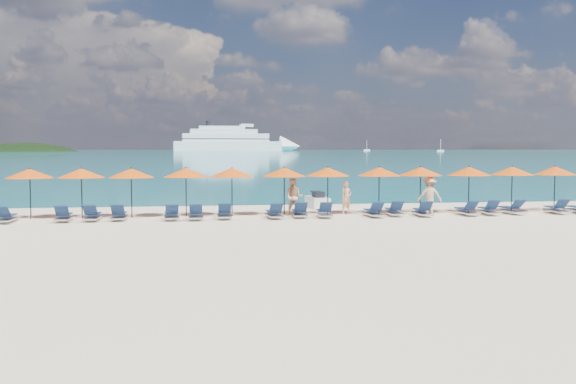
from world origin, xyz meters
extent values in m
plane|color=beige|center=(0.00, 0.00, 0.00)|extent=(1400.00, 1400.00, 0.00)
cube|color=#1FA9B2|center=(0.00, 660.00, 0.01)|extent=(1600.00, 1300.00, 0.01)
ellipsoid|color=black|center=(-150.00, 560.00, -35.00)|extent=(162.00, 126.00, 85.50)
cube|color=white|center=(26.89, 582.36, 4.59)|extent=(101.96, 25.53, 9.17)
cone|color=white|center=(87.27, 586.70, 4.59)|extent=(21.58, 21.58, 20.18)
cube|color=white|center=(25.06, 582.23, 12.84)|extent=(81.63, 21.34, 7.34)
cube|color=white|center=(23.23, 582.10, 18.35)|extent=(63.39, 18.21, 4.59)
cube|color=white|center=(21.40, 581.96, 22.02)|extent=(43.06, 14.02, 3.21)
cube|color=black|center=(25.06, 582.23, 11.47)|extent=(82.65, 21.59, 0.83)
cube|color=black|center=(25.06, 582.23, 14.68)|extent=(80.62, 21.08, 0.83)
cylinder|color=black|center=(8.77, 581.06, 25.69)|extent=(4.04, 4.04, 5.05)
cube|color=white|center=(193.80, 473.24, 0.75)|extent=(5.60, 1.87, 1.49)
cylinder|color=white|center=(193.80, 473.24, 5.60)|extent=(0.34, 0.34, 9.33)
cube|color=white|center=(162.69, 584.82, 0.80)|extent=(5.99, 2.00, 1.60)
cylinder|color=white|center=(162.69, 584.82, 5.99)|extent=(0.36, 0.36, 9.98)
cube|color=white|center=(2.34, 8.28, 0.29)|extent=(0.98, 2.37, 0.53)
cube|color=black|center=(2.35, 8.09, 0.68)|extent=(0.53, 0.99, 0.34)
cylinder|color=black|center=(2.31, 8.86, 0.83)|extent=(0.54, 0.08, 0.06)
imported|color=tan|center=(3.03, 4.59, 0.79)|extent=(0.68, 0.58, 1.58)
imported|color=tan|center=(0.46, 4.29, 0.87)|extent=(0.97, 0.78, 1.74)
imported|color=tan|center=(6.93, 4.04, 0.90)|extent=(1.25, 0.77, 1.79)
cylinder|color=black|center=(-11.28, 4.70, 1.10)|extent=(0.05, 0.05, 2.20)
cone|color=#E3500B|center=(-11.28, 4.70, 2.02)|extent=(2.10, 2.10, 0.42)
sphere|color=black|center=(-11.28, 4.70, 2.24)|extent=(0.08, 0.08, 0.08)
cylinder|color=black|center=(-9.09, 4.77, 1.10)|extent=(0.05, 0.05, 2.20)
cone|color=#E3500B|center=(-9.09, 4.77, 2.02)|extent=(2.10, 2.10, 0.42)
sphere|color=black|center=(-9.09, 4.77, 2.24)|extent=(0.08, 0.08, 0.08)
cylinder|color=black|center=(-6.89, 4.53, 1.10)|extent=(0.05, 0.05, 2.20)
cone|color=#E3500B|center=(-6.89, 4.53, 2.02)|extent=(2.10, 2.10, 0.42)
sphere|color=black|center=(-6.89, 4.53, 2.24)|extent=(0.08, 0.08, 0.08)
cylinder|color=black|center=(-4.47, 4.76, 1.10)|extent=(0.05, 0.05, 2.20)
cone|color=#E3500B|center=(-4.47, 4.76, 2.02)|extent=(2.10, 2.10, 0.42)
sphere|color=black|center=(-4.47, 4.76, 2.24)|extent=(0.08, 0.08, 0.08)
cylinder|color=black|center=(-2.37, 4.68, 1.10)|extent=(0.05, 0.05, 2.20)
cone|color=#E3500B|center=(-2.37, 4.68, 2.02)|extent=(2.10, 2.10, 0.42)
sphere|color=black|center=(-2.37, 4.68, 2.24)|extent=(0.08, 0.08, 0.08)
cylinder|color=black|center=(0.08, 4.74, 1.10)|extent=(0.05, 0.05, 2.20)
cone|color=#E3500B|center=(0.08, 4.74, 2.02)|extent=(2.10, 2.10, 0.42)
sphere|color=black|center=(0.08, 4.74, 2.24)|extent=(0.08, 0.08, 0.08)
cylinder|color=black|center=(2.16, 4.77, 1.10)|extent=(0.05, 0.05, 2.20)
cone|color=#E3500B|center=(2.16, 4.77, 2.02)|extent=(2.10, 2.10, 0.42)
sphere|color=black|center=(2.16, 4.77, 2.24)|extent=(0.08, 0.08, 0.08)
cylinder|color=black|center=(4.65, 4.69, 1.10)|extent=(0.05, 0.05, 2.20)
cone|color=#E3500B|center=(4.65, 4.69, 2.02)|extent=(2.10, 2.10, 0.42)
sphere|color=black|center=(4.65, 4.69, 2.24)|extent=(0.08, 0.08, 0.08)
cylinder|color=black|center=(6.71, 4.70, 1.10)|extent=(0.05, 0.05, 2.20)
cone|color=#E3500B|center=(6.71, 4.70, 2.02)|extent=(2.10, 2.10, 0.42)
sphere|color=black|center=(6.71, 4.70, 2.24)|extent=(0.08, 0.08, 0.08)
cylinder|color=black|center=(9.13, 4.60, 1.10)|extent=(0.05, 0.05, 2.20)
cone|color=#E3500B|center=(9.13, 4.60, 2.02)|extent=(2.10, 2.10, 0.42)
sphere|color=black|center=(9.13, 4.60, 2.24)|extent=(0.08, 0.08, 0.08)
cylinder|color=black|center=(11.39, 4.66, 1.10)|extent=(0.05, 0.05, 2.20)
cone|color=#E3500B|center=(11.39, 4.66, 2.02)|extent=(2.10, 2.10, 0.42)
sphere|color=black|center=(11.39, 4.66, 2.24)|extent=(0.08, 0.08, 0.08)
cylinder|color=black|center=(13.62, 4.60, 1.10)|extent=(0.05, 0.05, 2.20)
cone|color=#E3500B|center=(13.62, 4.60, 2.02)|extent=(2.10, 2.10, 0.42)
sphere|color=black|center=(13.62, 4.60, 2.24)|extent=(0.08, 0.08, 0.08)
cube|color=silver|center=(-11.94, 3.32, 0.14)|extent=(0.65, 1.71, 0.06)
cube|color=#132647|center=(-11.95, 3.57, 0.30)|extent=(0.57, 1.11, 0.04)
cube|color=#132647|center=(-11.93, 2.77, 0.55)|extent=(0.56, 0.55, 0.43)
cube|color=silver|center=(-9.63, 3.44, 0.14)|extent=(0.71, 1.73, 0.06)
cube|color=#132647|center=(-9.65, 3.69, 0.30)|extent=(0.61, 1.13, 0.04)
cube|color=#132647|center=(-9.60, 2.89, 0.55)|extent=(0.58, 0.57, 0.43)
cube|color=silver|center=(-8.46, 3.52, 0.14)|extent=(0.64, 1.71, 0.06)
cube|color=#132647|center=(-8.46, 3.77, 0.30)|extent=(0.56, 1.11, 0.04)
cube|color=#132647|center=(-8.47, 2.97, 0.55)|extent=(0.55, 0.54, 0.43)
cube|color=silver|center=(-7.34, 3.57, 0.14)|extent=(0.63, 1.71, 0.06)
cube|color=#132647|center=(-7.34, 3.82, 0.30)|extent=(0.56, 1.10, 0.04)
cube|color=#132647|center=(-7.34, 3.02, 0.55)|extent=(0.55, 0.54, 0.43)
cube|color=silver|center=(-5.09, 3.36, 0.14)|extent=(0.74, 1.74, 0.06)
cube|color=#132647|center=(-5.10, 3.61, 0.30)|extent=(0.63, 1.14, 0.04)
cube|color=#132647|center=(-5.05, 2.82, 0.55)|extent=(0.59, 0.57, 0.43)
cube|color=silver|center=(-4.03, 3.33, 0.14)|extent=(0.63, 1.70, 0.06)
cube|color=#132647|center=(-4.03, 3.58, 0.30)|extent=(0.55, 1.10, 0.04)
cube|color=#132647|center=(-4.04, 2.78, 0.55)|extent=(0.55, 0.54, 0.43)
cube|color=silver|center=(-2.78, 3.49, 0.14)|extent=(0.66, 1.71, 0.06)
cube|color=#132647|center=(-2.78, 3.74, 0.30)|extent=(0.57, 1.11, 0.04)
cube|color=#132647|center=(-2.79, 2.94, 0.55)|extent=(0.56, 0.55, 0.43)
cube|color=silver|center=(-0.57, 3.34, 0.14)|extent=(0.69, 1.73, 0.06)
cube|color=#132647|center=(-0.59, 3.59, 0.30)|extent=(0.60, 1.12, 0.04)
cube|color=#132647|center=(-0.55, 2.79, 0.55)|extent=(0.57, 0.56, 0.43)
cube|color=silver|center=(0.61, 3.56, 0.14)|extent=(0.72, 1.73, 0.06)
cube|color=#132647|center=(0.63, 3.81, 0.30)|extent=(0.62, 1.13, 0.04)
cube|color=#132647|center=(0.58, 3.02, 0.55)|extent=(0.58, 0.57, 0.43)
cube|color=silver|center=(1.72, 3.41, 0.14)|extent=(0.76, 1.75, 0.06)
cube|color=#132647|center=(1.74, 3.66, 0.30)|extent=(0.64, 1.14, 0.04)
cube|color=#132647|center=(1.68, 2.86, 0.55)|extent=(0.59, 0.58, 0.43)
cube|color=silver|center=(3.99, 3.29, 0.14)|extent=(0.63, 1.70, 0.06)
cube|color=#132647|center=(3.99, 3.54, 0.30)|extent=(0.56, 1.10, 0.04)
cube|color=#132647|center=(3.99, 2.74, 0.55)|extent=(0.55, 0.54, 0.43)
cube|color=silver|center=(5.05, 3.59, 0.14)|extent=(0.74, 1.74, 0.06)
cube|color=#132647|center=(5.06, 3.84, 0.30)|extent=(0.62, 1.14, 0.04)
cube|color=#132647|center=(5.01, 3.04, 0.55)|extent=(0.59, 0.57, 0.43)
cube|color=silver|center=(6.31, 3.26, 0.14)|extent=(0.78, 1.75, 0.06)
cube|color=#132647|center=(6.33, 3.50, 0.30)|extent=(0.65, 1.15, 0.04)
cube|color=#132647|center=(6.25, 2.71, 0.55)|extent=(0.60, 0.59, 0.43)
cube|color=silver|center=(8.47, 3.35, 0.14)|extent=(0.66, 1.71, 0.06)
cube|color=#132647|center=(8.47, 3.60, 0.30)|extent=(0.58, 1.11, 0.04)
cube|color=#132647|center=(8.49, 2.80, 0.55)|extent=(0.56, 0.55, 0.43)
cube|color=silver|center=(9.61, 3.44, 0.14)|extent=(0.78, 1.75, 0.06)
cube|color=#132647|center=(9.63, 3.69, 0.30)|extent=(0.65, 1.15, 0.04)
cube|color=#132647|center=(9.55, 2.89, 0.55)|extent=(0.60, 0.59, 0.43)
cube|color=silver|center=(10.85, 3.61, 0.14)|extent=(0.76, 1.75, 0.06)
cube|color=#132647|center=(10.83, 3.86, 0.30)|extent=(0.64, 1.14, 0.04)
cube|color=#132647|center=(10.90, 3.06, 0.55)|extent=(0.59, 0.58, 0.43)
cube|color=silver|center=(13.06, 3.46, 0.14)|extent=(0.77, 1.75, 0.06)
cube|color=#132647|center=(13.09, 3.70, 0.30)|extent=(0.65, 1.15, 0.04)
cube|color=#132647|center=(13.02, 2.91, 0.55)|extent=(0.60, 0.58, 0.43)
cube|color=#132647|center=(14.19, 3.75, 0.30)|extent=(0.56, 1.10, 0.04)
camera|label=1|loc=(-4.07, -24.90, 3.15)|focal=40.00mm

